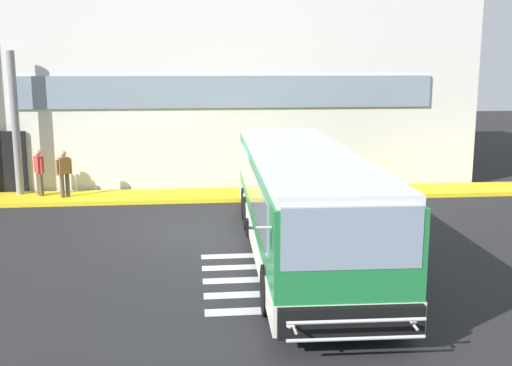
{
  "coord_description": "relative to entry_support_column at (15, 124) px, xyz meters",
  "views": [
    {
      "loc": [
        -0.39,
        -17.4,
        4.79
      ],
      "look_at": [
        1.41,
        -0.39,
        1.5
      ],
      "focal_mm": 43.08,
      "sensor_mm": 36.0,
      "label": 1
    }
  ],
  "objects": [
    {
      "name": "bus_main_foreground",
      "position": [
        9.02,
        -7.81,
        -1.39
      ],
      "size": [
        3.37,
        11.87,
        2.7
      ],
      "color": "#1E7238",
      "rests_on": "ground"
    },
    {
      "name": "terminal_building",
      "position": [
        5.97,
        6.23,
        1.34
      ],
      "size": [
        23.61,
        13.8,
        8.16
      ],
      "color": "silver",
      "rests_on": "ground"
    },
    {
      "name": "safety_bollard_yellow",
      "position": [
        9.31,
        -1.8,
        -2.28
      ],
      "size": [
        0.18,
        0.18,
        0.9
      ],
      "primitive_type": "cylinder",
      "color": "yellow",
      "rests_on": "ground"
    },
    {
      "name": "bay_paint_stripes",
      "position": [
        8.66,
        -9.6,
        -2.72
      ],
      "size": [
        4.4,
        3.96,
        0.01
      ],
      "color": "silver",
      "rests_on": "ground"
    },
    {
      "name": "boarding_curb",
      "position": [
        6.66,
        -0.6,
        -2.65
      ],
      "size": [
        25.81,
        2.0,
        0.15
      ],
      "primitive_type": "cube",
      "color": "yellow",
      "rests_on": "ground"
    },
    {
      "name": "passenger_near_column",
      "position": [
        0.8,
        -0.36,
        -1.65
      ],
      "size": [
        0.4,
        0.49,
        1.68
      ],
      "color": "#4C4233",
      "rests_on": "boarding_curb"
    },
    {
      "name": "passenger_by_doorway",
      "position": [
        1.75,
        -0.71,
        -1.65
      ],
      "size": [
        0.51,
        0.39,
        1.68
      ],
      "color": "#4C4233",
      "rests_on": "boarding_curb"
    },
    {
      "name": "entry_support_column",
      "position": [
        0.0,
        0.0,
        0.0
      ],
      "size": [
        0.28,
        0.28,
        5.15
      ],
      "primitive_type": "cylinder",
      "color": "slate",
      "rests_on": "boarding_curb"
    },
    {
      "name": "ground_plane",
      "position": [
        6.66,
        -5.4,
        -2.74
      ],
      "size": [
        80.0,
        90.0,
        0.02
      ],
      "primitive_type": "cube",
      "color": "#232326",
      "rests_on": "ground"
    }
  ]
}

